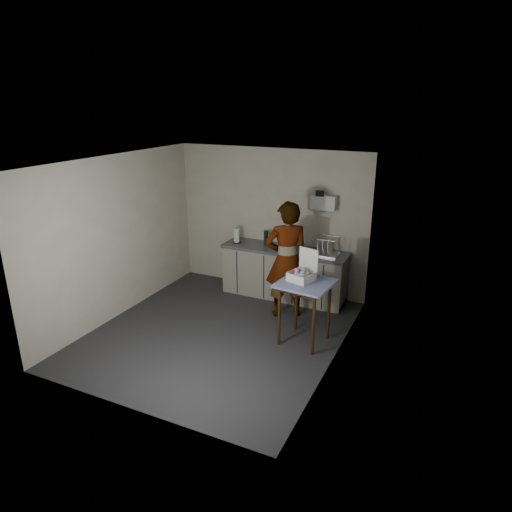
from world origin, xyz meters
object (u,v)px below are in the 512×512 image
at_px(soap_bottle, 281,241).
at_px(dark_bottle, 266,238).
at_px(side_table, 305,290).
at_px(standing_man, 287,260).
at_px(paper_towel, 237,236).
at_px(soda_can, 291,245).
at_px(dish_rack, 325,251).
at_px(kitchen_counter, 284,274).
at_px(bakery_box, 302,274).

xyz_separation_m(soap_bottle, dark_bottle, (-0.34, 0.10, -0.01)).
distance_m(side_table, standing_man, 0.93).
distance_m(soap_bottle, paper_towel, 0.87).
height_order(soda_can, dish_rack, dish_rack).
relative_size(kitchen_counter, dish_rack, 5.17).
distance_m(soap_bottle, bakery_box, 1.53).
relative_size(kitchen_counter, standing_man, 1.17).
xyz_separation_m(soda_can, dish_rack, (0.63, -0.04, -0.00)).
bearing_deg(dark_bottle, side_table, -48.88).
bearing_deg(paper_towel, dark_bottle, 10.85).
xyz_separation_m(dark_bottle, paper_towel, (-0.53, -0.10, -0.00)).
relative_size(side_table, dish_rack, 2.18).
relative_size(soda_can, bakery_box, 0.32).
relative_size(standing_man, dark_bottle, 7.18).
bearing_deg(bakery_box, soda_can, 133.29).
relative_size(soda_can, paper_towel, 0.52).
bearing_deg(standing_man, kitchen_counter, -97.26).
height_order(side_table, dark_bottle, dark_bottle).
bearing_deg(standing_man, bakery_box, 95.34).
xyz_separation_m(standing_man, dish_rack, (0.43, 0.66, 0.02)).
xyz_separation_m(paper_towel, bakery_box, (1.71, -1.28, 0.00)).
xyz_separation_m(soda_can, bakery_box, (0.70, -1.36, 0.06)).
relative_size(soda_can, dish_rack, 0.33).
relative_size(side_table, dark_bottle, 3.53).
bearing_deg(soap_bottle, dish_rack, 3.16).
distance_m(kitchen_counter, dark_bottle, 0.73).
bearing_deg(soap_bottle, standing_man, -60.93).
bearing_deg(standing_man, soda_can, -105.24).
bearing_deg(dark_bottle, soda_can, -2.72).
height_order(kitchen_counter, dish_rack, dish_rack).
distance_m(side_table, dish_rack, 1.39).
distance_m(dark_bottle, bakery_box, 1.82).
bearing_deg(soda_can, dish_rack, -3.28).
relative_size(side_table, standing_man, 0.49).
bearing_deg(dish_rack, kitchen_counter, 179.58).
bearing_deg(standing_man, dish_rack, -154.83).
xyz_separation_m(kitchen_counter, dark_bottle, (-0.39, 0.05, 0.62)).
xyz_separation_m(paper_towel, dish_rack, (1.65, 0.04, -0.06)).
relative_size(side_table, soda_can, 6.69).
bearing_deg(side_table, standing_man, 134.93).
height_order(paper_towel, dish_rack, dish_rack).
xyz_separation_m(side_table, soda_can, (-0.77, 1.41, 0.16)).
relative_size(standing_man, soda_can, 13.60).
height_order(kitchen_counter, soda_can, soda_can).
relative_size(soap_bottle, bakery_box, 0.63).
relative_size(side_table, paper_towel, 3.46).
height_order(side_table, soda_can, soda_can).
xyz_separation_m(kitchen_counter, soap_bottle, (-0.05, -0.05, 0.62)).
distance_m(soda_can, paper_towel, 1.02).
height_order(standing_man, soda_can, standing_man).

